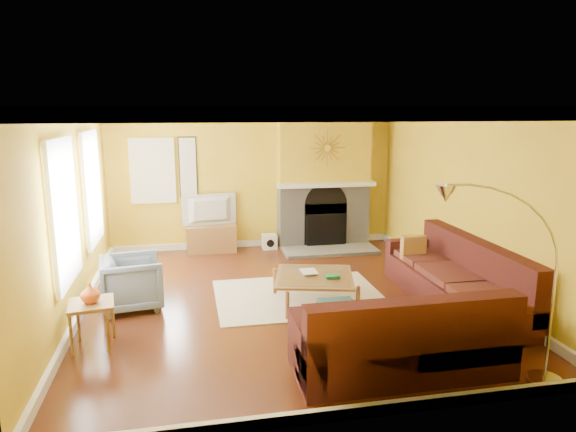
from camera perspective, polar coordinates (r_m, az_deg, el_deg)
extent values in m
cube|color=#602B14|center=(7.47, -0.61, -9.27)|extent=(5.50, 6.00, 0.02)
cube|color=white|center=(6.97, -0.65, 12.08)|extent=(5.50, 6.00, 0.02)
cube|color=gold|center=(10.03, -3.82, 4.20)|extent=(5.50, 0.02, 2.70)
cube|color=gold|center=(4.26, 6.94, -6.46)|extent=(5.50, 0.02, 2.70)
cube|color=gold|center=(7.13, -22.98, 0.13)|extent=(0.02, 6.00, 2.70)
cube|color=gold|center=(8.07, 19.03, 1.69)|extent=(0.02, 6.00, 2.70)
cube|color=white|center=(8.36, -21.06, 2.93)|extent=(0.06, 1.22, 1.72)
cube|color=white|center=(6.52, -23.77, 0.38)|extent=(0.06, 1.22, 1.72)
cube|color=white|center=(9.89, -14.82, 4.89)|extent=(0.82, 0.06, 1.22)
cube|color=white|center=(9.88, -11.05, 5.35)|extent=(0.34, 0.04, 1.14)
cube|color=white|center=(9.88, 4.33, 3.48)|extent=(1.92, 0.22, 0.08)
cube|color=gray|center=(9.84, 4.71, -3.83)|extent=(1.80, 0.70, 0.06)
cube|color=beige|center=(7.56, 1.23, -8.87)|extent=(2.40, 1.80, 0.02)
cube|color=olive|center=(9.88, -8.52, -2.50)|extent=(0.93, 0.42, 0.51)
imported|color=black|center=(9.76, -8.62, 0.63)|extent=(1.03, 0.29, 0.59)
cube|color=white|center=(10.03, -2.10, -2.85)|extent=(0.28, 0.28, 0.28)
imported|color=slate|center=(7.35, -16.96, -7.07)|extent=(0.91, 0.89, 0.73)
imported|color=#D8591E|center=(6.24, -21.13, -7.97)|extent=(0.25, 0.25, 0.23)
imported|color=white|center=(7.23, 1.51, -6.29)|extent=(0.22, 0.29, 0.03)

